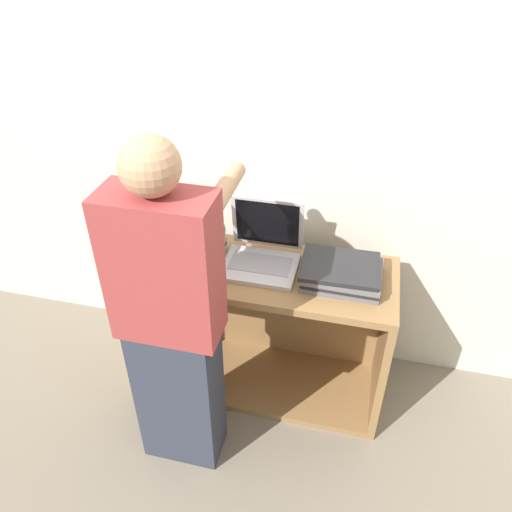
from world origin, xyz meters
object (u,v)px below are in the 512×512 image
object	(u,v)px
laptop_open	(262,252)
laptop_stack_right	(342,273)
person	(172,324)
laptop_stack_left	(183,246)

from	to	relation	value
laptop_open	laptop_stack_right	size ratio (longest dim) A/B	0.94
person	laptop_stack_right	bearing A→B (deg)	37.05
laptop_stack_left	person	size ratio (longest dim) A/B	0.23
laptop_stack_right	laptop_stack_left	bearing A→B (deg)	179.99
laptop_open	laptop_stack_left	distance (m)	0.37
person	laptop_stack_left	bearing A→B (deg)	104.69
laptop_open	person	size ratio (longest dim) A/B	0.22
laptop_stack_left	person	world-z (taller)	person
laptop_stack_left	laptop_stack_right	distance (m)	0.73
laptop_stack_right	person	distance (m)	0.76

